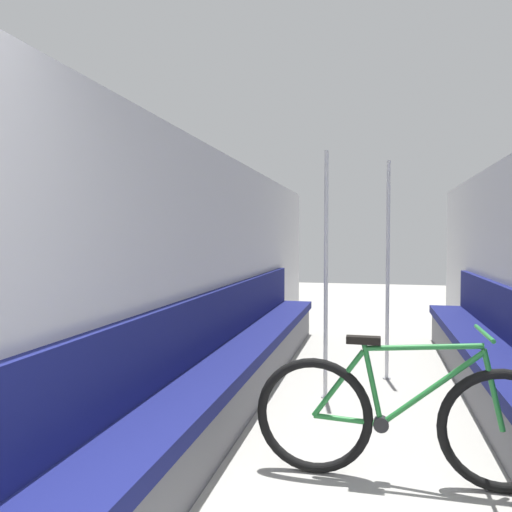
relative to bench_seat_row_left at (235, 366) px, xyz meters
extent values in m
cube|color=#B2B2B7|center=(-0.26, -0.02, 0.79)|extent=(0.10, 10.36, 2.23)
cube|color=#5B5B60|center=(0.03, 0.00, -0.13)|extent=(0.41, 6.42, 0.38)
cube|color=navy|center=(0.03, 0.00, 0.11)|extent=(0.48, 6.42, 0.10)
cube|color=navy|center=(-0.17, 0.00, 0.41)|extent=(0.07, 6.42, 0.49)
cube|color=#5B5B60|center=(2.17, 0.00, -0.13)|extent=(0.41, 6.42, 0.38)
cube|color=navy|center=(2.17, 0.00, 0.11)|extent=(0.48, 6.42, 0.10)
torus|color=black|center=(0.82, -1.14, 0.04)|extent=(0.71, 0.06, 0.71)
torus|color=black|center=(1.88, -1.14, 0.04)|extent=(0.71, 0.06, 0.71)
cylinder|color=#237533|center=(1.02, -1.14, 0.03)|extent=(0.40, 0.03, 0.05)
cylinder|color=#237533|center=(0.96, -1.14, 0.24)|extent=(0.32, 0.03, 0.43)
cylinder|color=#237533|center=(1.16, -1.14, 0.27)|extent=(0.14, 0.03, 0.50)
cylinder|color=#237533|center=(1.49, -1.14, 0.25)|extent=(0.58, 0.03, 0.48)
cylinder|color=#237533|center=(1.44, -1.14, 0.49)|extent=(0.67, 0.03, 0.08)
cylinder|color=#237533|center=(1.83, -1.14, 0.26)|extent=(0.14, 0.03, 0.47)
cylinder|color=black|center=(1.22, -1.14, 0.02)|extent=(0.09, 0.06, 0.09)
cube|color=black|center=(1.11, -1.14, 0.51)|extent=(0.20, 0.07, 0.04)
cylinder|color=#237533|center=(1.77, -1.14, 0.58)|extent=(0.02, 0.46, 0.02)
cylinder|color=gray|center=(1.30, 1.05, -0.31)|extent=(0.08, 0.08, 0.01)
cylinder|color=silver|center=(1.30, 1.05, 0.78)|extent=(0.04, 0.04, 2.21)
cylinder|color=gray|center=(0.75, 0.31, -0.31)|extent=(0.08, 0.08, 0.01)
cylinder|color=silver|center=(0.75, 0.31, 0.78)|extent=(0.04, 0.04, 2.21)
camera|label=1|loc=(1.17, -4.14, 1.13)|focal=35.00mm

